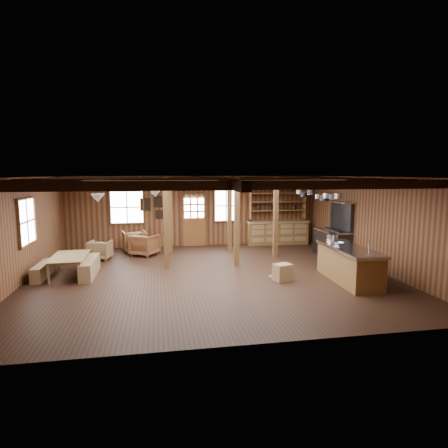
{
  "coord_description": "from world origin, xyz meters",
  "views": [
    {
      "loc": [
        -1.45,
        -10.37,
        2.9
      ],
      "look_at": [
        0.63,
        1.18,
        1.31
      ],
      "focal_mm": 30.0,
      "sensor_mm": 36.0,
      "label": 1
    }
  ],
  "objects_px": {
    "armchair_b": "(145,245)",
    "commercial_range": "(333,238)",
    "armchair_c": "(100,250)",
    "kitchen_island": "(349,264)",
    "dining_table": "(71,266)",
    "armchair_a": "(135,241)"
  },
  "relations": [
    {
      "from": "armchair_c",
      "to": "dining_table",
      "type": "bearing_deg",
      "value": 87.06
    },
    {
      "from": "kitchen_island",
      "to": "commercial_range",
      "type": "bearing_deg",
      "value": 73.3
    },
    {
      "from": "armchair_a",
      "to": "armchair_c",
      "type": "height_order",
      "value": "armchair_a"
    },
    {
      "from": "dining_table",
      "to": "armchair_b",
      "type": "relative_size",
      "value": 1.99
    },
    {
      "from": "kitchen_island",
      "to": "armchair_c",
      "type": "bearing_deg",
      "value": 153.25
    },
    {
      "from": "commercial_range",
      "to": "armchair_a",
      "type": "distance_m",
      "value": 7.25
    },
    {
      "from": "kitchen_island",
      "to": "commercial_range",
      "type": "relative_size",
      "value": 1.31
    },
    {
      "from": "commercial_range",
      "to": "armchair_c",
      "type": "distance_m",
      "value": 8.09
    },
    {
      "from": "kitchen_island",
      "to": "dining_table",
      "type": "xyz_separation_m",
      "value": [
        -7.5,
        1.87,
        -0.18
      ]
    },
    {
      "from": "commercial_range",
      "to": "armchair_b",
      "type": "height_order",
      "value": "commercial_range"
    },
    {
      "from": "armchair_a",
      "to": "armchair_c",
      "type": "bearing_deg",
      "value": 35.42
    },
    {
      "from": "dining_table",
      "to": "armchair_a",
      "type": "xyz_separation_m",
      "value": [
        1.59,
        3.19,
        0.09
      ]
    },
    {
      "from": "armchair_a",
      "to": "armchair_c",
      "type": "relative_size",
      "value": 1.19
    },
    {
      "from": "armchair_b",
      "to": "armchair_c",
      "type": "height_order",
      "value": "armchair_b"
    },
    {
      "from": "kitchen_island",
      "to": "commercial_range",
      "type": "xyz_separation_m",
      "value": [
        1.05,
        3.02,
        0.15
      ]
    },
    {
      "from": "kitchen_island",
      "to": "dining_table",
      "type": "height_order",
      "value": "kitchen_island"
    },
    {
      "from": "armchair_a",
      "to": "armchair_b",
      "type": "height_order",
      "value": "armchair_a"
    },
    {
      "from": "armchair_a",
      "to": "armchair_c",
      "type": "xyz_separation_m",
      "value": [
        -1.08,
        -1.14,
        -0.06
      ]
    },
    {
      "from": "dining_table",
      "to": "kitchen_island",
      "type": "bearing_deg",
      "value": -105.54
    },
    {
      "from": "armchair_b",
      "to": "commercial_range",
      "type": "bearing_deg",
      "value": -159.3
    },
    {
      "from": "kitchen_island",
      "to": "armchair_c",
      "type": "relative_size",
      "value": 3.53
    },
    {
      "from": "kitchen_island",
      "to": "armchair_b",
      "type": "xyz_separation_m",
      "value": [
        -5.51,
        4.28,
        -0.09
      ]
    }
  ]
}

